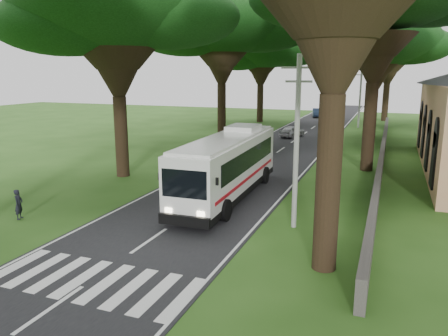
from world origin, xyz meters
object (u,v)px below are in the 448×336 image
at_px(distant_car_b, 317,113).
at_px(pedestrian, 19,204).
at_px(pole_far, 360,96).
at_px(pole_near, 297,140).
at_px(pole_mid, 344,107).
at_px(coach_bus, 228,165).
at_px(distant_car_a, 292,131).

relative_size(distant_car_b, pedestrian, 2.70).
relative_size(pole_far, pedestrian, 5.27).
xyz_separation_m(pole_near, pedestrian, (-13.09, -3.75, -3.42)).
relative_size(pole_mid, distant_car_b, 1.95).
xyz_separation_m(coach_bus, pedestrian, (-8.38, -7.43, -1.17)).
xyz_separation_m(coach_bus, distant_car_b, (-2.56, 48.30, -1.22)).
relative_size(pole_far, distant_car_a, 2.10).
distance_m(coach_bus, distant_car_b, 48.38).
bearing_deg(pedestrian, distant_car_a, -31.23).
bearing_deg(pole_near, coach_bus, 141.95).
bearing_deg(coach_bus, pedestrian, -139.87).
relative_size(pole_near, distant_car_b, 1.95).
xyz_separation_m(pole_far, pedestrian, (-13.09, -43.75, -3.42)).
distance_m(pole_far, distant_car_a, 13.52).
height_order(pole_far, distant_car_a, pole_far).
relative_size(pole_far, coach_bus, 0.65).
xyz_separation_m(distant_car_a, pedestrian, (-6.79, -32.31, 0.08)).
distance_m(pole_mid, distant_car_b, 32.98).
bearing_deg(pedestrian, pole_near, -93.36).
xyz_separation_m(pole_far, coach_bus, (-4.70, -36.32, -2.25)).
height_order(pole_near, distant_car_b, pole_near).
distance_m(pole_far, coach_bus, 36.69).
bearing_deg(pole_mid, distant_car_b, 102.79).
xyz_separation_m(pole_near, distant_car_a, (-6.30, 28.56, -3.50)).
bearing_deg(distant_car_a, pole_far, -103.27).
height_order(pole_near, pedestrian, pole_near).
relative_size(distant_car_a, pedestrian, 2.52).
relative_size(pole_mid, pedestrian, 5.27).
height_order(pole_mid, coach_bus, pole_mid).
xyz_separation_m(pole_near, pole_far, (0.00, 40.00, 0.00)).
bearing_deg(coach_bus, pole_far, 81.19).
bearing_deg(distant_car_b, pole_near, -94.26).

